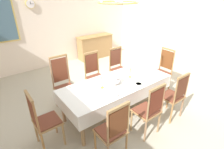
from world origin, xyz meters
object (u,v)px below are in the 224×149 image
chair_north_b (95,74)px  chair_head_east (163,70)px  chair_south_c (174,95)px  sideboard (95,47)px  chair_north_c (118,67)px  candlestick_east (130,72)px  bowl_far_left (114,94)px  chandelier (118,2)px  chair_head_west (43,119)px  spoon_secondary (141,83)px  bowl_near_right (139,84)px  candlestick_west (102,82)px  chair_south_a (113,130)px  spoon_primary (70,87)px  mounted_clock (30,4)px  soup_tureen (113,79)px  chair_south_b (149,109)px  dining_table (117,85)px  chair_north_a (64,83)px  bowl_far_right (156,76)px  bowl_near_left (75,86)px

chair_north_b → chair_head_east: chair_head_east is taller
chair_south_c → sideboard: size_ratio=0.75×
chair_north_c → candlestick_east: size_ratio=3.40×
chair_south_c → sideboard: (0.78, 4.19, -0.11)m
bowl_far_left → chandelier: 1.65m
chair_head_west → spoon_secondary: size_ratio=6.29×
bowl_near_right → spoon_secondary: bearing=15.1°
chair_north_c → candlestick_west: (-1.18, -0.91, 0.31)m
chair_south_a → spoon_primary: 1.33m
chair_head_east → mounted_clock: size_ratio=4.16×
soup_tureen → chair_south_c: bearing=-45.1°
chair_head_east → mounted_clock: mounted_clock is taller
chair_south_a → chair_south_b: 0.84m
chair_south_b → chandelier: chandelier is taller
candlestick_east → spoon_primary: size_ratio=1.84×
chair_head_east → spoon_secondary: (-1.23, -0.34, 0.16)m
chair_north_c → spoon_secondary: 1.33m
soup_tureen → chandelier: (0.10, -0.00, 1.48)m
chair_head_east → spoon_secondary: bearing=105.4°
sideboard → bowl_near_right: bearing=70.4°
spoon_primary → sideboard: (2.47, 2.87, -0.30)m
soup_tureen → spoon_secondary: size_ratio=1.79×
dining_table → spoon_secondary: spoon_secondary is taller
chair_north_a → candlestick_east: (1.21, -0.91, 0.25)m
chair_north_a → chair_north_c: chair_north_a is taller
chair_north_b → spoon_secondary: bearing=106.1°
chair_north_b → chandelier: (-0.02, -0.91, 1.75)m
chair_north_a → spoon_secondary: bearing=133.8°
dining_table → chair_north_c: (0.80, 0.91, -0.09)m
chair_south_c → chair_head_east: bearing=48.2°
dining_table → chair_north_a: bearing=132.0°
chair_south_c → bowl_far_right: 0.60m
chair_north_a → candlestick_west: bearing=115.6°
chair_south_b → spoon_primary: size_ratio=6.17×
chair_south_a → soup_tureen: bearing=51.4°
chair_head_west → chair_north_b: bearing=119.3°
chair_north_a → mounted_clock: 3.04m
chair_south_b → candlestick_west: 1.04m
bowl_far_right → spoon_primary: bearing=156.6°
spoon_secondary → mounted_clock: size_ratio=0.63×
chair_south_b → chair_south_c: chair_south_b is taller
chair_north_b → bowl_near_left: bearing=32.9°
chair_north_a → chair_north_c: size_ratio=1.11×
candlestick_east → mounted_clock: mounted_clock is taller
bowl_near_left → sideboard: 3.75m
dining_table → mounted_clock: mounted_clock is taller
chair_south_a → chair_north_a: bearing=90.0°
chair_south_a → bowl_near_right: chair_south_a is taller
chair_north_a → chandelier: 2.11m
chair_north_c → spoon_secondary: (-0.42, -1.24, 0.17)m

